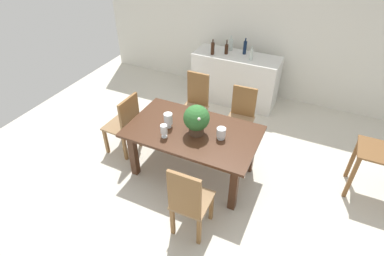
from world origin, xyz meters
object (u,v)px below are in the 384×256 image
chair_near_right (188,201)px  chair_far_left (196,102)px  crystal_vase_right (164,130)px  wine_glass (195,109)px  dining_table (193,137)px  wine_bottle_clear (213,48)px  side_table (382,163)px  wine_bottle_green (231,44)px  wine_bottle_tall (251,55)px  chair_far_right (241,115)px  crystal_vase_center_near (221,133)px  kitchen_counter (235,79)px  wine_bottle_amber (245,47)px  chair_head_end (126,122)px  wine_bottle_dark (226,49)px  crystal_vase_left (168,119)px  flower_centerpiece (196,119)px

chair_near_right → chair_far_left: size_ratio=1.01×
crystal_vase_right → wine_glass: (0.16, 0.61, -0.01)m
dining_table → wine_bottle_clear: 2.14m
side_table → wine_bottle_green: bearing=147.7°
wine_bottle_green → wine_bottle_tall: size_ratio=1.10×
chair_far_right → crystal_vase_center_near: 1.01m
crystal_vase_center_near → side_table: crystal_vase_center_near is taller
kitchen_counter → wine_bottle_amber: 0.62m
chair_far_right → chair_head_end: 1.78m
wine_bottle_dark → wine_bottle_amber: bearing=24.6°
kitchen_counter → crystal_vase_left: bearing=-95.5°
chair_near_right → side_table: size_ratio=1.46×
crystal_vase_center_near → chair_near_right: bearing=-90.2°
wine_bottle_dark → chair_near_right: bearing=-76.9°
dining_table → kitchen_counter: size_ratio=1.11×
chair_near_right → dining_table: bearing=-68.4°
chair_far_left → kitchen_counter: size_ratio=0.66×
crystal_vase_left → chair_near_right: bearing=-50.8°
chair_head_end → wine_bottle_green: size_ratio=3.60×
chair_near_right → wine_bottle_dark: size_ratio=4.04×
crystal_vase_center_near → wine_bottle_dark: 2.28m
dining_table → wine_bottle_amber: wine_bottle_amber is taller
wine_bottle_dark → wine_bottle_tall: size_ratio=1.04×
dining_table → crystal_vase_right: (-0.28, -0.28, 0.23)m
chair_near_right → wine_bottle_clear: wine_bottle_clear is taller
wine_bottle_green → wine_bottle_clear: size_ratio=0.98×
crystal_vase_left → wine_glass: bearing=61.6°
chair_far_right → chair_far_left: (-0.79, 0.00, 0.03)m
chair_near_right → wine_bottle_tall: 3.09m
wine_bottle_amber → side_table: size_ratio=0.41×
flower_centerpiece → wine_bottle_green: size_ratio=1.51×
dining_table → flower_centerpiece: bearing=-26.9°
kitchen_counter → wine_bottle_amber: size_ratio=5.35×
wine_bottle_green → side_table: wine_bottle_green is taller
chair_head_end → crystal_vase_right: size_ratio=5.37×
chair_far_right → side_table: (1.97, -0.30, 0.01)m
wine_bottle_clear → wine_bottle_tall: wine_bottle_clear is taller
wine_bottle_clear → wine_bottle_amber: bearing=26.7°
wine_bottle_clear → crystal_vase_left: bearing=-84.1°
chair_near_right → wine_bottle_amber: size_ratio=3.56×
flower_centerpiece → crystal_vase_center_near: bearing=5.6°
kitchen_counter → wine_bottle_clear: (-0.43, -0.15, 0.59)m
chair_far_right → wine_bottle_dark: wine_bottle_dark is taller
chair_head_end → wine_bottle_tall: bearing=150.5°
kitchen_counter → dining_table: bearing=-87.0°
wine_bottle_green → side_table: bearing=-32.3°
chair_head_end → flower_centerpiece: size_ratio=2.39×
wine_glass → dining_table: bearing=-71.0°
crystal_vase_left → kitchen_counter: bearing=84.5°
wine_bottle_clear → side_table: 3.25m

